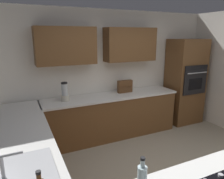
{
  "coord_description": "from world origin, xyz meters",
  "views": [
    {
      "loc": [
        1.84,
        2.03,
        2.09
      ],
      "look_at": [
        0.22,
        -1.44,
        1.1
      ],
      "focal_mm": 33.74,
      "sensor_mm": 36.0,
      "label": 1
    }
  ],
  "objects": [
    {
      "name": "lower_cabinets_side",
      "position": [
        1.82,
        -0.55,
        0.43
      ],
      "size": [
        0.6,
        2.9,
        0.86
      ],
      "primitive_type": "cube",
      "color": "brown",
      "rests_on": "ground"
    },
    {
      "name": "spice_rack",
      "position": [
        -0.25,
        -1.8,
        1.03
      ],
      "size": [
        0.32,
        0.11,
        0.26
      ],
      "color": "brown",
      "rests_on": "countertop_back"
    },
    {
      "name": "blender",
      "position": [
        1.05,
        -1.73,
        1.05
      ],
      "size": [
        0.15,
        0.15,
        0.36
      ],
      "color": "beige",
      "rests_on": "countertop_back"
    },
    {
      "name": "sink_unit",
      "position": [
        1.83,
        0.26,
        0.92
      ],
      "size": [
        0.46,
        0.7,
        0.23
      ],
      "color": "#515456",
      "rests_on": "countertop_side"
    },
    {
      "name": "countertop_side",
      "position": [
        1.82,
        -0.55,
        0.88
      ],
      "size": [
        0.64,
        2.94,
        0.04
      ],
      "primitive_type": "cube",
      "color": "silver",
      "rests_on": "lower_cabinets_side"
    },
    {
      "name": "wall_oven",
      "position": [
        -1.85,
        -1.72,
        1.0
      ],
      "size": [
        0.8,
        0.66,
        2.0
      ],
      "color": "brown",
      "rests_on": "ground"
    },
    {
      "name": "wall_back",
      "position": [
        0.07,
        -2.05,
        1.45
      ],
      "size": [
        6.0,
        0.44,
        2.6
      ],
      "color": "white",
      "rests_on": "ground"
    },
    {
      "name": "lower_cabinets_back",
      "position": [
        0.1,
        -1.72,
        0.43
      ],
      "size": [
        2.8,
        0.6,
        0.86
      ],
      "primitive_type": "cube",
      "color": "brown",
      "rests_on": "ground"
    },
    {
      "name": "countertop_back",
      "position": [
        0.1,
        -1.72,
        0.88
      ],
      "size": [
        2.84,
        0.64,
        0.04
      ],
      "primitive_type": "cube",
      "color": "silver",
      "rests_on": "lower_cabinets_back"
    }
  ]
}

